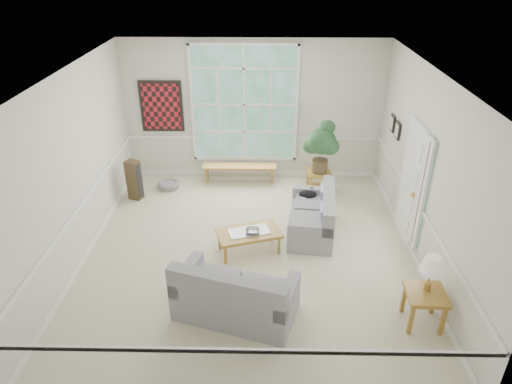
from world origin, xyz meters
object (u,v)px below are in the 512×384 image
at_px(loveseat_right, 312,213).
at_px(end_table, 318,182).
at_px(side_table, 423,308).
at_px(loveseat_front, 236,289).
at_px(coffee_table, 249,241).

distance_m(loveseat_right, end_table, 1.57).
xyz_separation_m(end_table, side_table, (1.03, -3.79, 0.02)).
height_order(end_table, side_table, side_table).
height_order(loveseat_right, loveseat_front, loveseat_front).
xyz_separation_m(coffee_table, side_table, (2.41, -1.63, 0.07)).
height_order(loveseat_front, side_table, loveseat_front).
bearing_deg(loveseat_front, side_table, 14.10).
xyz_separation_m(loveseat_front, side_table, (2.55, -0.14, -0.18)).
height_order(loveseat_front, coffee_table, loveseat_front).
height_order(coffee_table, side_table, side_table).
relative_size(end_table, side_table, 0.91).
distance_m(end_table, side_table, 3.93).
relative_size(loveseat_right, loveseat_front, 0.91).
xyz_separation_m(loveseat_right, coffee_table, (-1.10, -0.62, -0.20)).
relative_size(loveseat_front, side_table, 3.09).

